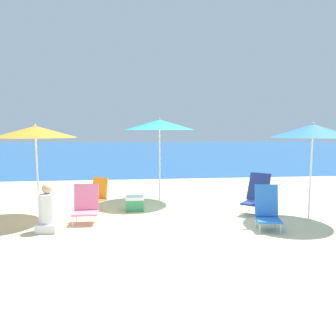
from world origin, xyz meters
TOP-DOWN VIEW (x-y plane):
  - ground_plane at (0.00, 0.00)m, footprint 60.00×60.00m
  - sea_water at (0.00, 25.81)m, footprint 60.00×40.00m
  - beach_umbrella_orange at (-2.97, 0.59)m, footprint 1.67×1.67m
  - beach_umbrella_teal at (-0.27, 1.99)m, footprint 1.80×1.80m
  - beach_umbrella_blue at (2.67, -0.15)m, footprint 1.67×1.67m
  - beach_chair_pink at (-1.93, 0.12)m, footprint 0.50×0.50m
  - beach_chair_blue at (1.51, -0.71)m, footprint 0.52×0.60m
  - beach_chair_orange at (-1.82, 1.12)m, footprint 0.67×0.68m
  - beach_chair_navy at (1.72, 0.34)m, footprint 0.75×0.76m
  - person_seated_far at (-2.54, -0.38)m, footprint 0.41×0.47m
  - backpack_lime at (2.44, 2.19)m, footprint 0.28×0.25m
  - cooler_box at (-0.94, 0.98)m, footprint 0.42×0.37m

SIDE VIEW (x-z plane):
  - ground_plane at x=0.00m, z-range 0.00..0.00m
  - sea_water at x=0.00m, z-range 0.00..0.01m
  - cooler_box at x=-0.94m, z-range 0.00..0.34m
  - backpack_lime at x=2.44m, z-range 0.00..0.35m
  - person_seated_far at x=-2.54m, z-range -0.09..0.80m
  - beach_chair_pink at x=-1.93m, z-range -0.01..0.75m
  - beach_chair_blue at x=1.51m, z-range -0.03..0.79m
  - beach_chair_orange at x=-1.82m, z-range 0.00..0.76m
  - beach_chair_navy at x=1.72m, z-range 0.00..0.89m
  - beach_umbrella_orange at x=-2.97m, z-range 0.82..2.80m
  - beach_umbrella_blue at x=2.67m, z-range 0.83..2.84m
  - beach_umbrella_teal at x=-0.27m, z-range 0.91..3.07m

